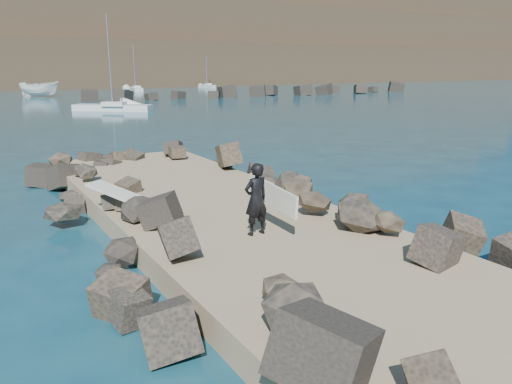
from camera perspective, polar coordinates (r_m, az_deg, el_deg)
ground at (r=13.70m, az=-2.15°, el=-5.20°), size 800.00×800.00×0.00m
jetty at (r=11.99m, az=2.47°, el=-6.59°), size 6.00×26.00×0.60m
riprap_left at (r=11.14m, az=-11.66°, el=-7.43°), size 2.60×22.00×1.00m
riprap_right at (r=13.99m, az=11.33°, el=-2.90°), size 2.60×22.00×1.00m
breakwater_secondary at (r=78.18m, az=1.00°, el=11.36°), size 52.00×4.00×1.20m
headland at (r=172.49m, az=-26.59°, el=16.64°), size 360.00×140.00×32.00m
surfboard_resting at (r=13.91m, az=-14.70°, el=-0.89°), size 1.75×2.26×0.08m
boat_imported at (r=82.77m, az=-23.53°, el=10.75°), size 6.30×4.88×2.30m
surfer_with_board at (r=11.88m, az=0.26°, el=-0.76°), size 0.84×2.17×1.75m
sailboat_d at (r=96.41m, az=-13.60°, el=11.37°), size 2.39×7.09×8.40m
sailboat_c at (r=54.19m, az=-16.04°, el=9.26°), size 7.45×6.47×9.67m
sailboat_f at (r=106.85m, az=-5.63°, el=11.94°), size 1.71×5.38×6.57m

